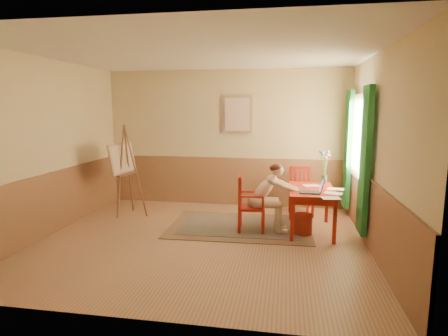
% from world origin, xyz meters
% --- Properties ---
extents(room, '(5.04, 4.54, 2.84)m').
position_xyz_m(room, '(0.00, 0.00, 1.40)').
color(room, tan).
rests_on(room, ground).
extents(wainscot, '(5.00, 4.50, 1.00)m').
position_xyz_m(wainscot, '(0.00, 0.80, 0.50)').
color(wainscot, '#A1704C').
rests_on(wainscot, room).
extents(window, '(0.12, 2.01, 2.20)m').
position_xyz_m(window, '(2.42, 1.10, 1.35)').
color(window, white).
rests_on(window, room).
extents(wall_portrait, '(0.60, 0.05, 0.76)m').
position_xyz_m(wall_portrait, '(0.25, 2.20, 1.90)').
color(wall_portrait, tan).
rests_on(wall_portrait, room).
extents(rug, '(2.44, 1.66, 0.02)m').
position_xyz_m(rug, '(0.49, 0.75, 0.01)').
color(rug, '#8C7251').
rests_on(rug, room).
extents(table, '(0.72, 1.20, 0.72)m').
position_xyz_m(table, '(1.68, 0.71, 0.63)').
color(table, '#B42417').
rests_on(table, room).
extents(chair_left, '(0.46, 0.44, 0.93)m').
position_xyz_m(chair_left, '(0.66, 0.55, 0.47)').
color(chair_left, '#B42417').
rests_on(chair_left, room).
extents(chair_back, '(0.46, 0.48, 0.91)m').
position_xyz_m(chair_back, '(1.55, 1.71, 0.45)').
color(chair_back, '#B42417').
rests_on(chair_back, room).
extents(figure, '(0.86, 0.39, 1.14)m').
position_xyz_m(figure, '(0.98, 0.57, 0.63)').
color(figure, beige).
rests_on(figure, room).
extents(laptop, '(0.38, 0.23, 0.23)m').
position_xyz_m(laptop, '(1.68, 0.40, 0.77)').
color(laptop, '#1E2338').
rests_on(laptop, table).
extents(papers, '(0.67, 1.12, 0.00)m').
position_xyz_m(papers, '(1.91, 0.55, 0.72)').
color(papers, white).
rests_on(papers, table).
extents(vase, '(0.20, 0.29, 0.59)m').
position_xyz_m(vase, '(1.91, 1.17, 0.99)').
color(vase, '#3F724C').
rests_on(vase, table).
extents(wastebasket, '(0.40, 0.40, 0.33)m').
position_xyz_m(wastebasket, '(1.54, 0.53, 0.17)').
color(wastebasket, '#9E2F22').
rests_on(wastebasket, room).
extents(easel, '(0.62, 0.77, 1.73)m').
position_xyz_m(easel, '(-1.77, 1.14, 1.02)').
color(easel, brown).
rests_on(easel, room).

